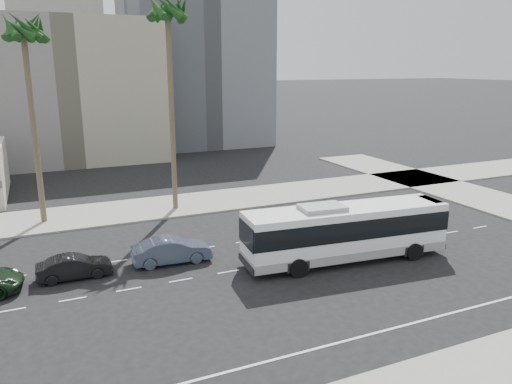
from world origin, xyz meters
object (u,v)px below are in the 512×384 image
palm_mid (23,36)px  car_b (74,267)px  car_a (172,250)px  palm_near (168,17)px  city_bus (346,231)px

palm_mid → car_b: bearing=-83.5°
car_a → palm_near: 19.40m
car_b → car_a: bearing=-89.4°
city_bus → car_a: 11.21m
city_bus → car_a: bearing=163.1°
car_a → car_b: car_a is taller
palm_mid → car_a: bearing=-59.2°
palm_near → palm_mid: bearing=176.8°
city_bus → palm_mid: palm_mid is taller
car_b → palm_mid: palm_mid is taller
car_a → car_b: 5.87m
city_bus → palm_near: bearing=119.0°
car_a → palm_mid: (-7.26, 12.20, 13.53)m
city_bus → palm_mid: (-17.59, 16.37, 12.33)m
city_bus → car_b: size_ratio=3.18×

